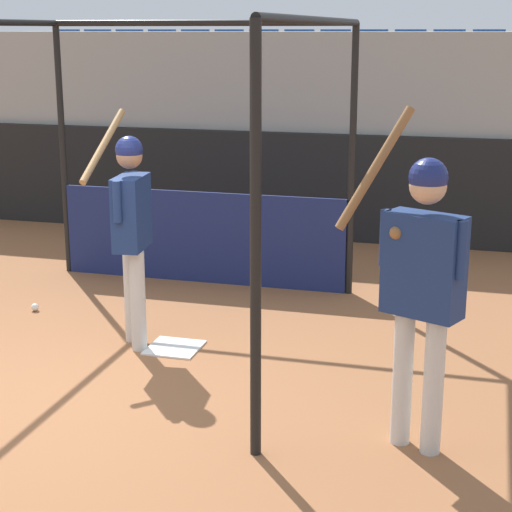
# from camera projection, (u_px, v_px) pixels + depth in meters

# --- Properties ---
(ground_plane) EXTENTS (60.00, 60.00, 0.00)m
(ground_plane) POSITION_uv_depth(u_px,v_px,m) (21.00, 406.00, 6.21)
(ground_plane) COLOR #935B38
(outfield_wall) EXTENTS (24.00, 0.12, 1.37)m
(outfield_wall) POSITION_uv_depth(u_px,v_px,m) (240.00, 183.00, 11.26)
(outfield_wall) COLOR black
(outfield_wall) RESTS_ON ground
(bleacher_section) EXTENTS (8.70, 2.40, 2.65)m
(bleacher_section) POSITION_uv_depth(u_px,v_px,m) (265.00, 125.00, 12.27)
(bleacher_section) COLOR #9E9E99
(bleacher_section) RESTS_ON ground
(batting_cage) EXTENTS (3.26, 3.67, 2.74)m
(batting_cage) POSITION_uv_depth(u_px,v_px,m) (174.00, 182.00, 8.23)
(batting_cage) COLOR black
(batting_cage) RESTS_ON ground
(home_plate) EXTENTS (0.44, 0.44, 0.02)m
(home_plate) POSITION_uv_depth(u_px,v_px,m) (174.00, 348.00, 7.32)
(home_plate) COLOR white
(home_plate) RESTS_ON ground
(player_batter) EXTENTS (0.54, 0.91, 1.97)m
(player_batter) POSITION_uv_depth(u_px,v_px,m) (131.00, 220.00, 7.14)
(player_batter) COLOR silver
(player_batter) RESTS_ON ground
(player_waiting) EXTENTS (0.84, 0.56, 2.18)m
(player_waiting) POSITION_uv_depth(u_px,v_px,m) (422.00, 274.00, 5.30)
(player_waiting) COLOR silver
(player_waiting) RESTS_ON ground
(baseball) EXTENTS (0.07, 0.07, 0.07)m
(baseball) POSITION_uv_depth(u_px,v_px,m) (35.00, 307.00, 8.30)
(baseball) COLOR white
(baseball) RESTS_ON ground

